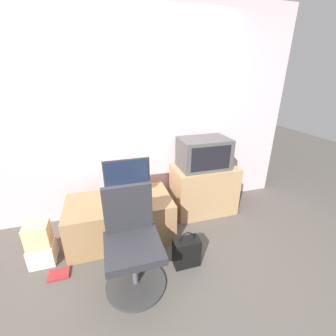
% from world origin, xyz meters
% --- Properties ---
extents(ground_plane, '(12.00, 12.00, 0.00)m').
position_xyz_m(ground_plane, '(0.00, 0.00, 0.00)').
color(ground_plane, '#4C4742').
extents(wall_back, '(4.40, 0.05, 2.60)m').
position_xyz_m(wall_back, '(0.00, 1.32, 1.30)').
color(wall_back, beige).
rests_on(wall_back, ground_plane).
extents(desk, '(1.16, 0.63, 0.48)m').
position_xyz_m(desk, '(-0.23, 0.76, 0.24)').
color(desk, '#937047').
rests_on(desk, ground_plane).
extents(side_stand, '(0.82, 0.50, 0.65)m').
position_xyz_m(side_stand, '(0.92, 1.00, 0.33)').
color(side_stand, '#A37F56').
rests_on(side_stand, ground_plane).
extents(main_monitor, '(0.51, 0.19, 0.44)m').
position_xyz_m(main_monitor, '(-0.11, 0.85, 0.71)').
color(main_monitor, '#2D2D2D').
rests_on(main_monitor, desk).
extents(keyboard, '(0.36, 0.13, 0.01)m').
position_xyz_m(keyboard, '(-0.14, 0.70, 0.49)').
color(keyboard, '#2D2D2D').
rests_on(keyboard, desk).
extents(mouse, '(0.05, 0.04, 0.02)m').
position_xyz_m(mouse, '(0.11, 0.69, 0.49)').
color(mouse, black).
rests_on(mouse, desk).
extents(crt_tv, '(0.62, 0.42, 0.39)m').
position_xyz_m(crt_tv, '(0.89, 1.00, 0.85)').
color(crt_tv, '#474747').
rests_on(crt_tv, side_stand).
extents(office_chair, '(0.54, 0.54, 0.91)m').
position_xyz_m(office_chair, '(-0.18, 0.10, 0.39)').
color(office_chair, '#333333').
rests_on(office_chair, ground_plane).
extents(cardboard_box_lower, '(0.24, 0.23, 0.21)m').
position_xyz_m(cardboard_box_lower, '(-1.03, 0.59, 0.11)').
color(cardboard_box_lower, beige).
rests_on(cardboard_box_lower, ground_plane).
extents(cardboard_box_upper, '(0.22, 0.19, 0.24)m').
position_xyz_m(cardboard_box_upper, '(-1.03, 0.59, 0.33)').
color(cardboard_box_upper, '#D1B27F').
rests_on(cardboard_box_upper, cardboard_box_lower).
extents(handbag, '(0.26, 0.15, 0.39)m').
position_xyz_m(handbag, '(0.35, 0.14, 0.15)').
color(handbag, black).
rests_on(handbag, ground_plane).
extents(book, '(0.19, 0.14, 0.02)m').
position_xyz_m(book, '(-0.87, 0.35, 0.01)').
color(book, maroon).
rests_on(book, ground_plane).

